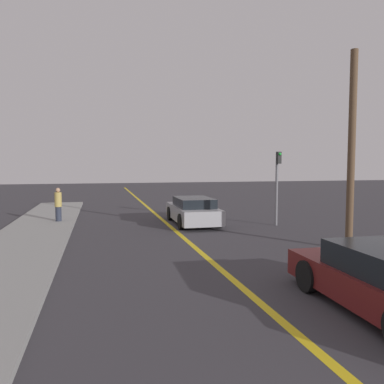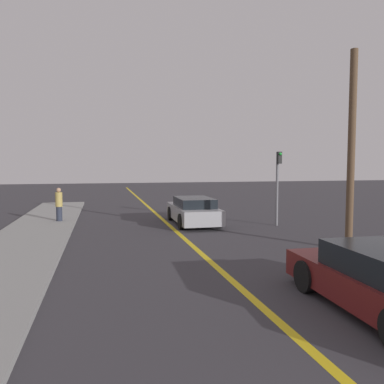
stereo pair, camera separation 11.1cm
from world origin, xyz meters
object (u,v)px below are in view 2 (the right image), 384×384
Objects in this scene: car_ahead_center at (193,211)px; traffic_light at (278,180)px; pedestrian_mid_group at (59,204)px; utility_pole at (351,151)px.

traffic_light is at bearing -20.04° from car_ahead_center.
traffic_light reaches higher than pedestrian_mid_group.
pedestrian_mid_group is at bearing 166.77° from car_ahead_center.
pedestrian_mid_group is (-6.26, 1.57, 0.30)m from car_ahead_center.
utility_pole is (0.06, -5.12, 1.13)m from traffic_light.
car_ahead_center is 6.47m from pedestrian_mid_group.
pedestrian_mid_group is at bearing 163.31° from traffic_light.
utility_pole is (10.01, -8.11, 2.34)m from pedestrian_mid_group.
pedestrian_mid_group is 10.46m from traffic_light.
car_ahead_center is 7.98m from utility_pole.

